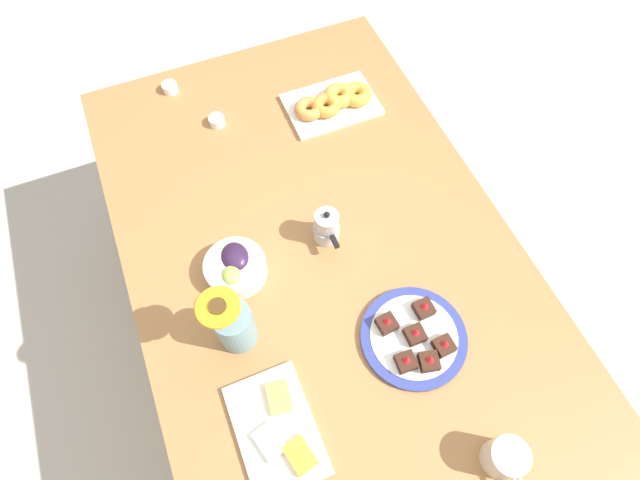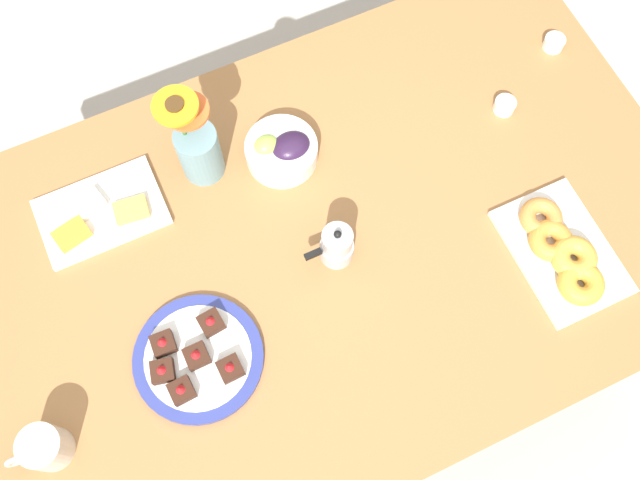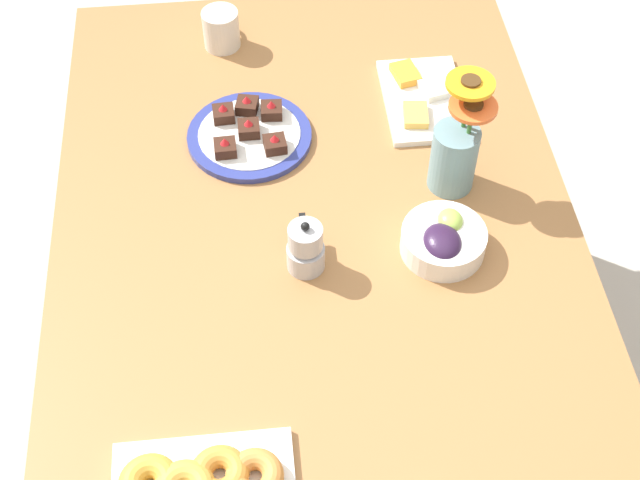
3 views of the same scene
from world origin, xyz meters
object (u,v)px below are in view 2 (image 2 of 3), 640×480
(croissant_platter, at_px, (563,252))
(flower_vase, at_px, (198,148))
(grape_bowl, at_px, (282,150))
(jam_cup_berry, at_px, (505,105))
(moka_pot, at_px, (337,246))
(dessert_plate, at_px, (197,358))
(dining_table, at_px, (320,260))
(cheese_platter, at_px, (100,213))
(coffee_mug, at_px, (44,448))
(jam_cup_honey, at_px, (554,42))

(croissant_platter, relative_size, flower_vase, 1.11)
(flower_vase, bearing_deg, grape_bowl, 163.60)
(flower_vase, bearing_deg, jam_cup_berry, 167.55)
(moka_pot, bearing_deg, dessert_plate, 14.00)
(grape_bowl, relative_size, flower_vase, 0.62)
(dining_table, distance_m, grape_bowl, 0.25)
(dining_table, bearing_deg, dessert_plate, 19.69)
(jam_cup_berry, bearing_deg, moka_pot, 17.65)
(jam_cup_berry, distance_m, flower_vase, 0.69)
(grape_bowl, height_order, jam_cup_berry, grape_bowl)
(dining_table, xyz_separation_m, croissant_platter, (-0.44, 0.23, 0.11))
(grape_bowl, height_order, cheese_platter, grape_bowl)
(flower_vase, bearing_deg, coffee_mug, 42.33)
(moka_pot, bearing_deg, dining_table, -50.16)
(coffee_mug, relative_size, jam_cup_honey, 2.44)
(cheese_platter, xyz_separation_m, dessert_plate, (-0.07, 0.38, 0.00))
(coffee_mug, relative_size, dessert_plate, 0.45)
(croissant_platter, bearing_deg, flower_vase, -40.20)
(grape_bowl, bearing_deg, coffee_mug, 30.91)
(coffee_mug, height_order, jam_cup_honey, coffee_mug)
(dining_table, bearing_deg, cheese_platter, -33.76)
(dining_table, height_order, grape_bowl, grape_bowl)
(moka_pot, bearing_deg, jam_cup_berry, -162.35)
(grape_bowl, bearing_deg, croissant_platter, 133.35)
(croissant_platter, bearing_deg, dining_table, -27.14)
(cheese_platter, xyz_separation_m, flower_vase, (-0.24, -0.01, 0.08))
(croissant_platter, bearing_deg, grape_bowl, -46.65)
(coffee_mug, height_order, jam_cup_berry, coffee_mug)
(croissant_platter, height_order, moka_pot, moka_pot)
(dining_table, bearing_deg, croissant_platter, 152.86)
(coffee_mug, height_order, moka_pot, moka_pot)
(jam_cup_honey, distance_m, moka_pot, 0.73)
(dining_table, height_order, moka_pot, moka_pot)
(croissant_platter, xyz_separation_m, jam_cup_berry, (-0.07, -0.36, -0.01))
(coffee_mug, bearing_deg, croissant_platter, 176.36)
(dessert_plate, relative_size, moka_pot, 2.16)
(dining_table, xyz_separation_m, jam_cup_honey, (-0.71, -0.23, 0.10))
(dessert_plate, bearing_deg, coffee_mug, 8.29)
(jam_cup_berry, bearing_deg, jam_cup_honey, -152.64)
(croissant_platter, distance_m, dessert_plate, 0.77)
(cheese_platter, xyz_separation_m, moka_pot, (-0.42, 0.29, 0.04))
(dessert_plate, bearing_deg, dining_table, -160.31)
(coffee_mug, height_order, cheese_platter, coffee_mug)
(coffee_mug, xyz_separation_m, jam_cup_berry, (-1.14, -0.29, -0.03))
(cheese_platter, xyz_separation_m, croissant_platter, (-0.83, 0.49, 0.01))
(croissant_platter, relative_size, jam_cup_honey, 5.83)
(jam_cup_berry, relative_size, dessert_plate, 0.19)
(coffee_mug, bearing_deg, grape_bowl, -149.09)
(dining_table, height_order, coffee_mug, coffee_mug)
(dining_table, relative_size, croissant_platter, 5.71)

